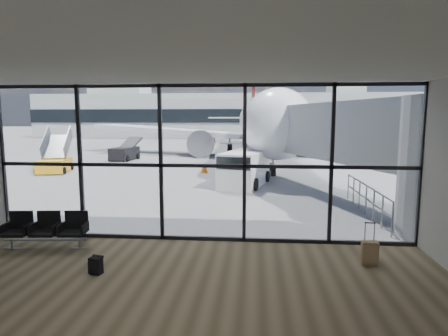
# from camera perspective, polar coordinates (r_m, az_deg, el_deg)

# --- Properties ---
(ground) EXTENTS (220.00, 220.00, 0.00)m
(ground) POSITION_cam_1_polar(r_m,az_deg,el_deg) (50.61, 3.17, 3.53)
(ground) COLOR slate
(ground) RESTS_ON ground
(lounge_shell) EXTENTS (12.02, 8.01, 4.51)m
(lounge_shell) POSITION_cam_1_polar(r_m,az_deg,el_deg) (5.92, -9.97, -1.11)
(lounge_shell) COLOR brown
(lounge_shell) RESTS_ON ground
(glass_curtain_wall) EXTENTS (12.10, 0.12, 4.50)m
(glass_curtain_wall) POSITION_cam_1_polar(r_m,az_deg,el_deg) (10.65, -3.32, 0.61)
(glass_curtain_wall) COLOR white
(glass_curtain_wall) RESTS_ON ground
(jet_bridge) EXTENTS (8.00, 16.50, 4.33)m
(jet_bridge) POSITION_cam_1_polar(r_m,az_deg,el_deg) (17.87, 15.87, 4.78)
(jet_bridge) COLOR #97999C
(jet_bridge) RESTS_ON ground
(apron_railing) EXTENTS (0.06, 5.46, 1.11)m
(apron_railing) POSITION_cam_1_polar(r_m,az_deg,el_deg) (14.81, 20.86, -3.90)
(apron_railing) COLOR gray
(apron_railing) RESTS_ON ground
(far_terminal) EXTENTS (80.00, 12.20, 11.00)m
(far_terminal) POSITION_cam_1_polar(r_m,az_deg,el_deg) (72.46, 3.26, 8.07)
(far_terminal) COLOR #A3A39F
(far_terminal) RESTS_ON ground
(tree_0) EXTENTS (4.95, 4.95, 7.12)m
(tree_0) POSITION_cam_1_polar(r_m,az_deg,el_deg) (94.68, -24.76, 7.52)
(tree_0) COLOR #382619
(tree_0) RESTS_ON ground
(tree_1) EXTENTS (5.61, 5.61, 8.07)m
(tree_1) POSITION_cam_1_polar(r_m,az_deg,el_deg) (91.89, -21.49, 8.10)
(tree_1) COLOR #382619
(tree_1) RESTS_ON ground
(tree_2) EXTENTS (6.27, 6.27, 9.03)m
(tree_2) POSITION_cam_1_polar(r_m,az_deg,el_deg) (89.42, -18.03, 8.68)
(tree_2) COLOR #382619
(tree_2) RESTS_ON ground
(tree_3) EXTENTS (4.95, 4.95, 7.12)m
(tree_3) POSITION_cam_1_polar(r_m,az_deg,el_deg) (87.26, -14.32, 8.03)
(tree_3) COLOR #382619
(tree_3) RESTS_ON ground
(tree_4) EXTENTS (5.61, 5.61, 8.07)m
(tree_4) POSITION_cam_1_polar(r_m,az_deg,el_deg) (85.50, -10.49, 8.57)
(tree_4) COLOR #382619
(tree_4) RESTS_ON ground
(tree_5) EXTENTS (6.27, 6.27, 9.03)m
(tree_5) POSITION_cam_1_polar(r_m,az_deg,el_deg) (84.13, -6.51, 9.09)
(tree_5) COLOR #382619
(tree_5) RESTS_ON ground
(seating_row) EXTENTS (2.24, 0.83, 0.99)m
(seating_row) POSITION_cam_1_polar(r_m,az_deg,el_deg) (11.48, -25.38, -8.25)
(seating_row) COLOR gray
(seating_row) RESTS_ON ground
(backpack) EXTENTS (0.32, 0.31, 0.43)m
(backpack) POSITION_cam_1_polar(r_m,az_deg,el_deg) (9.28, -18.99, -13.88)
(backpack) COLOR black
(backpack) RESTS_ON ground
(suitcase) EXTENTS (0.40, 0.30, 1.04)m
(suitcase) POSITION_cam_1_polar(r_m,az_deg,el_deg) (9.90, 21.32, -11.95)
(suitcase) COLOR #967A54
(suitcase) RESTS_ON ground
(airliner) EXTENTS (34.69, 40.19, 10.35)m
(airliner) POSITION_cam_1_polar(r_m,az_deg,el_deg) (38.42, 5.46, 6.94)
(airliner) COLOR white
(airliner) RESTS_ON ground
(service_van) EXTENTS (2.77, 4.46, 1.80)m
(service_van) POSITION_cam_1_polar(r_m,az_deg,el_deg) (19.79, 3.09, -0.03)
(service_van) COLOR white
(service_van) RESTS_ON ground
(belt_loader) EXTENTS (1.91, 4.23, 1.89)m
(belt_loader) POSITION_cam_1_polar(r_m,az_deg,el_deg) (33.21, -14.83, 2.29)
(belt_loader) COLOR black
(belt_loader) RESTS_ON ground
(mobile_stairs) EXTENTS (2.41, 3.70, 2.41)m
(mobile_stairs) POSITION_cam_1_polar(r_m,az_deg,el_deg) (27.29, -24.36, 0.66)
(mobile_stairs) COLOR #F3A41C
(mobile_stairs) RESTS_ON ground
(traffic_cone_a) EXTENTS (0.48, 0.48, 0.69)m
(traffic_cone_a) POSITION_cam_1_polar(r_m,az_deg,el_deg) (24.54, -3.01, 0.03)
(traffic_cone_a) COLOR #DC630B
(traffic_cone_a) RESTS_ON ground
(traffic_cone_b) EXTENTS (0.45, 0.45, 0.64)m
(traffic_cone_b) POSITION_cam_1_polar(r_m,az_deg,el_deg) (21.18, 3.99, -1.24)
(traffic_cone_b) COLOR red
(traffic_cone_b) RESTS_ON ground
(traffic_cone_c) EXTENTS (0.45, 0.45, 0.65)m
(traffic_cone_c) POSITION_cam_1_polar(r_m,az_deg,el_deg) (23.28, 2.55, -0.42)
(traffic_cone_c) COLOR orange
(traffic_cone_c) RESTS_ON ground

